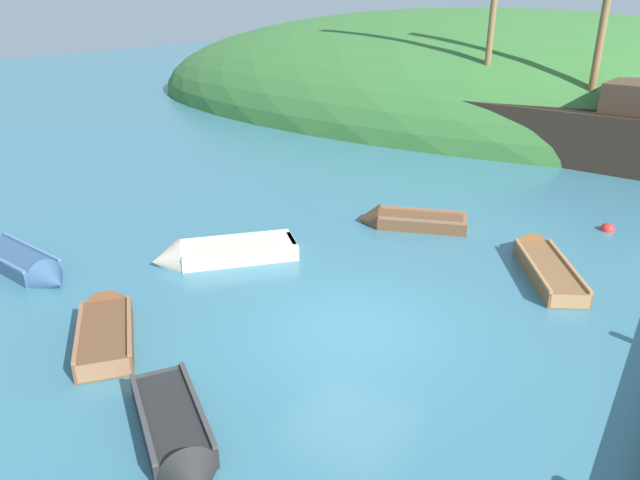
{
  "coord_description": "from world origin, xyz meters",
  "views": [
    {
      "loc": [
        5.24,
        -9.2,
        6.36
      ],
      "look_at": [
        -2.69,
        2.8,
        0.39
      ],
      "focal_mm": 33.15,
      "sensor_mm": 36.0,
      "label": 1
    }
  ],
  "objects": [
    {
      "name": "rowboat_center",
      "position": [
        2.49,
        5.09,
        0.12
      ],
      "size": [
        2.73,
        3.77,
        0.9
      ],
      "rotation": [
        0.0,
        0.0,
        2.1
      ],
      "color": "brown",
      "rests_on": "ground"
    },
    {
      "name": "rowboat_outer_left",
      "position": [
        -8.23,
        -2.14,
        0.13
      ],
      "size": [
        3.7,
        1.23,
        0.91
      ],
      "rotation": [
        0.0,
        0.0,
        6.2
      ],
      "color": "#335175",
      "rests_on": "ground"
    },
    {
      "name": "rowboat_outer_right",
      "position": [
        -0.52,
        -4.44,
        0.12
      ],
      "size": [
        2.97,
        2.34,
        0.88
      ],
      "rotation": [
        0.0,
        0.0,
        5.72
      ],
      "color": "black",
      "rests_on": "ground"
    },
    {
      "name": "buoy_red",
      "position": [
        3.4,
        8.87,
        0.0
      ],
      "size": [
        0.43,
        0.43,
        0.43
      ],
      "primitive_type": "sphere",
      "color": "red",
      "rests_on": "ground"
    },
    {
      "name": "rowboat_far",
      "position": [
        -4.72,
        0.97,
        0.13
      ],
      "size": [
        3.32,
        3.53,
        1.14
      ],
      "rotation": [
        0.0,
        0.0,
        3.99
      ],
      "color": "beige",
      "rests_on": "ground"
    },
    {
      "name": "sailing_ship",
      "position": [
        -0.94,
        17.39,
        0.87
      ],
      "size": [
        16.57,
        5.33,
        13.45
      ],
      "rotation": [
        0.0,
        0.0,
        3.05
      ],
      "color": "#38281E",
      "rests_on": "ground"
    },
    {
      "name": "shore_hill",
      "position": [
        -7.43,
        28.11,
        0.0
      ],
      "size": [
        47.96,
        27.58,
        11.42
      ],
      "primitive_type": "ellipsoid",
      "color": "#387033",
      "rests_on": "ground"
    },
    {
      "name": "ground_plane",
      "position": [
        0.0,
        0.0,
        0.0
      ],
      "size": [
        120.0,
        120.0,
        0.0
      ],
      "primitive_type": "plane",
      "color": "teal"
    },
    {
      "name": "rowboat_portside",
      "position": [
        -4.06,
        -2.96,
        0.14
      ],
      "size": [
        2.95,
        2.68,
        0.97
      ],
      "rotation": [
        0.0,
        0.0,
        2.45
      ],
      "color": "brown",
      "rests_on": "ground"
    },
    {
      "name": "rowboat_near_dock",
      "position": [
        -1.7,
        5.92,
        0.12
      ],
      "size": [
        3.36,
        2.12,
        1.01
      ],
      "rotation": [
        0.0,
        0.0,
        3.51
      ],
      "color": "brown",
      "rests_on": "ground"
    }
  ]
}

